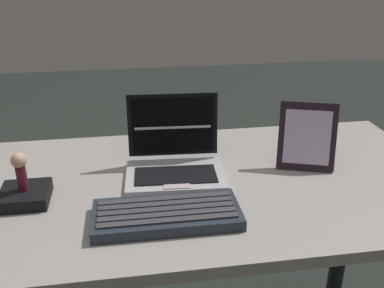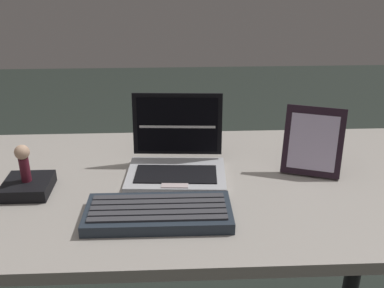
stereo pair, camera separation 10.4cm
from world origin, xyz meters
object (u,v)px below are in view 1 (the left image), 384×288
object	(u,v)px
external_keyboard	(167,214)
figurine	(20,168)
photo_frame	(307,137)
figurine_stand	(25,195)
laptop_front	(175,160)

from	to	relation	value
external_keyboard	figurine	xyz separation A→B (m)	(-0.31, 0.12, 0.07)
photo_frame	figurine_stand	size ratio (longest dim) A/B	1.59
figurine_stand	external_keyboard	bearing A→B (deg)	-21.91
laptop_front	external_keyboard	xyz separation A→B (m)	(-0.04, -0.21, -0.03)
external_keyboard	figurine	size ratio (longest dim) A/B	3.43
external_keyboard	figurine	distance (m)	0.34
laptop_front	figurine_stand	distance (m)	0.36
laptop_front	photo_frame	world-z (taller)	laptop_front
laptop_front	figurine_stand	xyz separation A→B (m)	(-0.35, -0.08, -0.02)
laptop_front	external_keyboard	bearing A→B (deg)	-101.39
laptop_front	photo_frame	bearing A→B (deg)	-2.46
figurine	photo_frame	bearing A→B (deg)	5.58
laptop_front	figurine_stand	size ratio (longest dim) A/B	2.36
laptop_front	figurine_stand	world-z (taller)	laptop_front
laptop_front	external_keyboard	distance (m)	0.21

